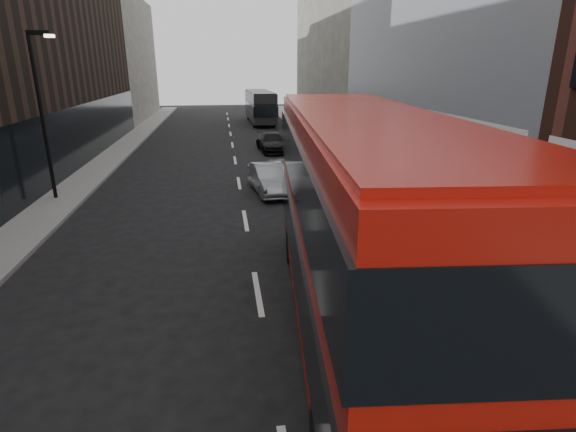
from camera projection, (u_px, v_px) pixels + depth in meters
name	position (u px, v px, depth m)	size (l,w,h in m)	color
sidewalk_right	(352.00, 159.00, 28.98)	(3.00, 80.00, 0.15)	slate
sidewalk_left	(101.00, 166.00, 26.85)	(2.00, 80.00, 0.15)	slate
building_victorian	(341.00, 25.00, 44.30)	(6.50, 24.00, 21.00)	#5F5A53
building_left_mid	(49.00, 46.00, 28.86)	(5.00, 24.00, 14.00)	black
building_left_far	(121.00, 59.00, 49.66)	(5.00, 20.00, 13.00)	#5F5A53
street_lamp	(42.00, 106.00, 18.95)	(1.06, 0.22, 7.00)	black
red_bus	(361.00, 217.00, 9.54)	(3.99, 12.40, 4.93)	#A01209
grey_bus	(260.00, 106.00, 47.30)	(2.65, 10.25, 3.29)	black
car_a	(279.00, 172.00, 22.89)	(1.50, 3.73, 1.27)	black
car_b	(270.00, 179.00, 21.38)	(1.44, 4.13, 1.36)	gray
car_c	(272.00, 142.00, 31.82)	(1.81, 4.46, 1.29)	black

